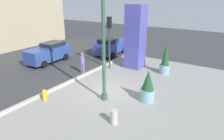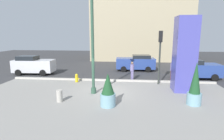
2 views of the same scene
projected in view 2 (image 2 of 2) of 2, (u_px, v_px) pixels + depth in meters
The scene contains 15 objects.
ground_plane at pixel (111, 79), 17.14m from camera, with size 60.00×60.00×0.00m, color #38383A.
plaza_pavement at pixel (101, 102), 11.28m from camera, with size 18.00×10.00×0.02m, color gray.
curb_strip at pixel (110, 80), 16.26m from camera, with size 18.00×0.24×0.16m, color #B7B2A8.
lamp_post at pixel (93, 39), 12.14m from camera, with size 0.44×0.44×7.74m.
art_pillar_blue at pixel (185, 55), 12.97m from camera, with size 1.43×1.43×5.34m, color #4C4CAD.
potted_plant_curbside at pixel (195, 86), 10.56m from camera, with size 0.83×0.83×2.59m.
potted_plant_by_pillar at pixel (108, 91), 10.39m from camera, with size 0.88×0.88×1.95m.
fire_hydrant at pixel (77, 78), 15.83m from camera, with size 0.36×0.26×0.75m.
concrete_bollard at pixel (60, 96), 11.17m from camera, with size 0.36×0.36×0.75m, color #B2ADA3.
traffic_light_far_side at pixel (160, 49), 14.70m from camera, with size 0.28×0.42×4.39m.
car_intersection at pixel (196, 69), 17.02m from camera, with size 4.17×2.15×1.81m.
car_curb_west at pixel (136, 63), 20.86m from camera, with size 4.43×2.08×1.82m.
car_passing_lane at pixel (33, 65), 19.00m from camera, with size 4.16×2.07×1.93m.
pedestrian_on_sidewalk at pixel (172, 69), 16.57m from camera, with size 0.44×0.44×1.76m.
pedestrian_crossing at pixel (132, 70), 16.43m from camera, with size 0.41×0.41×1.70m.
Camera 2 is at (1.74, -12.58, 4.07)m, focal length 29.17 mm.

